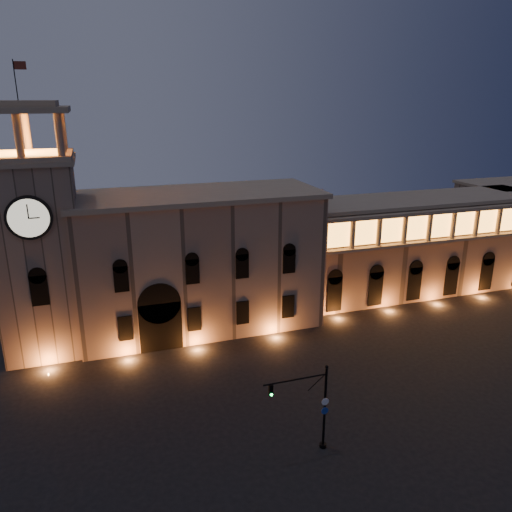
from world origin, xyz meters
name	(u,v)px	position (x,y,z in m)	size (l,w,h in m)	color
ground	(271,415)	(0.00, 0.00, 0.00)	(160.00, 160.00, 0.00)	black
government_building	(198,261)	(-2.08, 21.93, 8.77)	(30.80, 12.80, 17.60)	#8F735E
clock_tower	(39,248)	(-20.50, 20.98, 12.50)	(9.80, 9.80, 32.40)	#8F735E
colonnade_wing	(415,244)	(32.00, 23.92, 7.33)	(40.60, 11.50, 14.50)	#8A6D58
traffic_light	(314,407)	(1.76, -5.62, 4.18)	(5.80, 0.62, 7.95)	black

